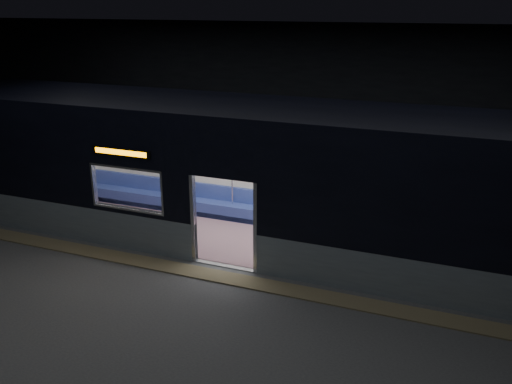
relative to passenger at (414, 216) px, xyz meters
The scene contains 7 objects.
station_floor 5.20m from the passenger, 136.34° to the right, with size 24.00×14.00×0.01m, color #47494C.
station_envelope 5.87m from the passenger, 136.34° to the right, with size 24.00×14.00×5.00m.
tactile_strip 4.84m from the passenger, 141.12° to the right, with size 22.80×0.50×0.03m, color #8C7F59.
metro_car 3.99m from the passenger, 164.90° to the right, with size 18.00×3.04×3.35m.
passenger is the anchor object (origin of this frame).
handbag 0.27m from the passenger, 96.07° to the right, with size 0.27×0.23×0.14m, color black.
transit_map 1.49m from the passenger, 13.51° to the left, with size 1.09×0.03×0.71m, color white.
Camera 1 is at (4.59, -8.71, 5.52)m, focal length 38.00 mm.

